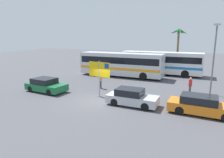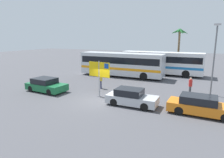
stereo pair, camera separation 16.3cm
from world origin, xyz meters
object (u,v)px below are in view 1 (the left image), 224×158
bus_rear_coach (161,62)px  pedestrian_by_bus (190,84)px  ferry_sign (100,71)px  bus_front_coach (121,63)px  car_silver (132,97)px  pedestrian_crossing_lot (101,79)px  car_green (46,85)px  car_orange (202,105)px

bus_rear_coach → pedestrian_by_bus: bearing=-63.3°
ferry_sign → pedestrian_by_bus: ferry_sign is taller
bus_front_coach → ferry_sign: ferry_sign is taller
car_silver → ferry_sign: bearing=162.9°
ferry_sign → pedestrian_crossing_lot: bearing=123.9°
car_green → car_silver: same height
car_orange → pedestrian_crossing_lot: 10.17m
car_silver → pedestrian_crossing_lot: bearing=142.7°
bus_front_coach → ferry_sign: bearing=-78.7°
bus_rear_coach → ferry_sign: bearing=-101.2°
pedestrian_by_bus → car_orange: bearing=-57.2°
bus_front_coach → bus_rear_coach: bearing=40.9°
bus_front_coach → car_green: size_ratio=2.72×
ferry_sign → car_green: ferry_sign is taller
ferry_sign → car_silver: size_ratio=0.81×
car_green → car_orange: (13.95, 0.01, 0.00)m
ferry_sign → car_green: size_ratio=0.77×
pedestrian_crossing_lot → car_silver: bearing=110.5°
car_green → pedestrian_crossing_lot: 5.45m
ferry_sign → car_orange: ferry_sign is taller
car_orange → pedestrian_crossing_lot: size_ratio=2.73×
ferry_sign → car_green: 5.89m
bus_rear_coach → car_silver: size_ratio=2.86×
bus_rear_coach → car_silver: bus_rear_coach is taller
pedestrian_by_bus → ferry_sign: bearing=-130.0°
bus_front_coach → pedestrian_by_bus: (9.18, -5.32, -0.84)m
ferry_sign → car_silver: ferry_sign is taller
bus_front_coach → car_green: bus_front_coach is taller
bus_rear_coach → pedestrian_crossing_lot: bus_rear_coach is taller
bus_rear_coach → car_green: size_ratio=2.72×
bus_front_coach → bus_rear_coach: same height
ferry_sign → pedestrian_crossing_lot: (-1.25, 2.49, -1.34)m
ferry_sign → pedestrian_by_bus: bearing=36.8°
bus_front_coach → car_orange: (10.26, -10.24, -1.15)m
bus_front_coach → car_silver: size_ratio=2.86×
pedestrian_crossing_lot → pedestrian_by_bus: 8.69m
car_silver → pedestrian_by_bus: (3.91, 5.19, 0.31)m
pedestrian_crossing_lot → car_green: bearing=5.2°
bus_front_coach → pedestrian_by_bus: 10.64m
car_green → car_silver: bearing=2.2°
pedestrian_crossing_lot → pedestrian_by_bus: (8.54, 1.64, -0.04)m
car_silver → pedestrian_crossing_lot: size_ratio=2.35×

